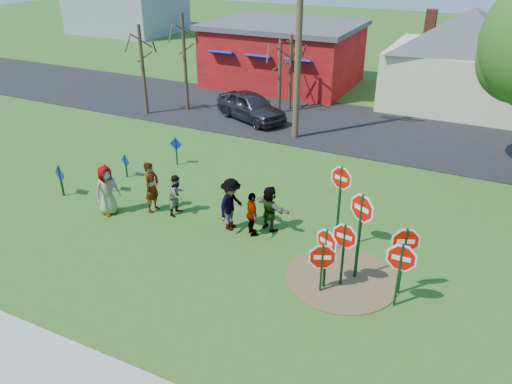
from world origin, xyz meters
TOP-DOWN VIEW (x-y plane):
  - ground at (0.00, 0.00)m, footprint 120.00×120.00m
  - sidewalk at (0.00, -7.20)m, footprint 22.00×1.80m
  - road at (0.00, 11.50)m, footprint 120.00×7.50m
  - dirt_patch at (4.50, -1.00)m, footprint 3.20×3.20m
  - red_building at (-5.50, 17.99)m, footprint 9.40×7.69m
  - cream_house at (5.50, 18.00)m, footprint 9.40×9.40m
  - stop_sign_a at (4.16, -1.61)m, footprint 0.89×0.40m
  - stop_sign_b at (3.86, 0.41)m, footprint 0.94×0.32m
  - stop_sign_c at (4.82, -0.78)m, footprint 0.99×0.52m
  - stop_sign_d at (6.07, -0.97)m, footprint 0.96×0.42m
  - stop_sign_e at (4.14, -1.82)m, footprint 0.97×0.42m
  - stop_sign_f at (6.09, -1.51)m, footprint 1.07×0.07m
  - stop_sign_g at (4.55, -1.29)m, footprint 0.98×0.16m
  - blue_diamond_a at (-6.48, -0.64)m, footprint 0.67×0.22m
  - blue_diamond_b at (-5.14, 0.32)m, footprint 0.59×0.17m
  - blue_diamond_c at (-5.40, 1.74)m, footprint 0.54×0.19m
  - blue_diamond_d at (-4.25, 3.66)m, footprint 0.56×0.09m
  - person_a at (-4.00, -0.92)m, footprint 0.82×1.02m
  - person_b at (-2.72, -0.08)m, footprint 0.45×0.68m
  - person_c at (-1.81, 0.13)m, footprint 0.58×0.73m
  - person_d at (0.36, 0.05)m, footprint 0.73×1.20m
  - person_e at (1.15, -0.01)m, footprint 0.87×0.91m
  - person_f at (1.52, 0.56)m, footprint 1.52×0.98m
  - suv at (-4.02, 10.26)m, footprint 4.63×3.36m
  - utility_pole at (-0.93, 8.87)m, footprint 2.33×0.30m
  - bare_tree_west at (-8.03, 10.30)m, footprint 1.80×1.80m
  - bare_tree_east at (-3.18, 12.06)m, footprint 1.80×1.80m
  - bare_tree_mid at (-9.63, 8.70)m, footprint 1.80×1.80m
  - bare_tree_extra at (-2.93, 12.96)m, footprint 1.80×1.80m

SIDE VIEW (x-z plane):
  - ground at x=0.00m, z-range 0.00..0.00m
  - dirt_patch at x=4.50m, z-range 0.00..0.03m
  - road at x=0.00m, z-range 0.00..0.04m
  - sidewalk at x=0.00m, z-range 0.00..0.08m
  - blue_diamond_c at x=-5.40m, z-range 0.10..1.07m
  - blue_diamond_b at x=-5.14m, z-range 0.14..1.31m
  - person_c at x=-1.81m, z-range 0.00..1.47m
  - blue_diamond_a at x=-6.48m, z-range 0.14..1.37m
  - person_e at x=1.15m, z-range 0.00..1.52m
  - blue_diamond_d at x=-4.25m, z-range 0.15..1.37m
  - suv at x=-4.02m, z-range 0.04..1.51m
  - person_f at x=1.52m, z-range 0.00..1.56m
  - person_a at x=-4.00m, z-range 0.00..1.80m
  - person_d at x=0.36m, z-range 0.00..1.81m
  - person_b at x=-2.72m, z-range 0.00..1.84m
  - stop_sign_e at x=4.14m, z-range 0.22..1.87m
  - stop_sign_a at x=4.16m, z-range 0.36..2.33m
  - stop_sign_f at x=6.09m, z-range 0.37..2.41m
  - stop_sign_g at x=4.55m, z-range 0.38..2.47m
  - stop_sign_d at x=6.07m, z-range 0.44..2.64m
  - stop_sign_c at x=4.82m, z-range 0.56..3.36m
  - red_building at x=-5.50m, z-range 0.02..3.92m
  - stop_sign_b at x=3.86m, z-range 0.68..3.60m
  - bare_tree_east at x=-3.18m, z-range 0.57..4.43m
  - bare_tree_extra at x=-2.93m, z-range 0.60..4.70m
  - cream_house at x=5.50m, z-range -0.33..6.17m
  - bare_tree_mid at x=-9.63m, z-range 0.70..5.45m
  - bare_tree_west at x=-8.03m, z-range 0.77..6.01m
  - utility_pole at x=-0.93m, z-range 0.25..9.76m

